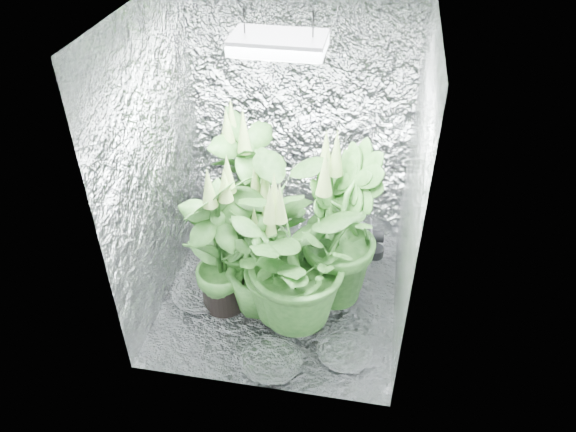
% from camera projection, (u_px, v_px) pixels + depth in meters
% --- Properties ---
extents(ground, '(1.60, 1.60, 0.00)m').
position_uv_depth(ground, '(281.00, 294.00, 4.02)').
color(ground, silver).
rests_on(ground, ground).
extents(walls, '(1.62, 1.62, 2.00)m').
position_uv_depth(walls, '(280.00, 177.00, 3.43)').
color(walls, silver).
rests_on(walls, ground).
extents(ceiling, '(1.60, 1.60, 0.01)m').
position_uv_depth(ceiling, '(278.00, 10.00, 2.83)').
color(ceiling, silver).
rests_on(ceiling, walls).
extents(grow_lamp, '(0.50, 0.30, 0.22)m').
position_uv_depth(grow_lamp, '(279.00, 43.00, 2.93)').
color(grow_lamp, gray).
rests_on(grow_lamp, ceiling).
extents(plant_a, '(1.01, 1.01, 0.99)m').
position_uv_depth(plant_a, '(252.00, 229.00, 3.87)').
color(plant_a, black).
rests_on(plant_a, ground).
extents(plant_b, '(0.82, 0.82, 1.24)m').
position_uv_depth(plant_b, '(249.00, 189.00, 4.08)').
color(plant_b, black).
rests_on(plant_b, ground).
extents(plant_c, '(0.63, 0.63, 1.22)m').
position_uv_depth(plant_c, '(341.00, 230.00, 3.70)').
color(plant_c, black).
rests_on(plant_c, ground).
extents(plant_d, '(0.59, 0.59, 0.86)m').
position_uv_depth(plant_d, '(258.00, 264.00, 3.69)').
color(plant_d, black).
rests_on(plant_d, ground).
extents(plant_e, '(1.15, 1.15, 1.13)m').
position_uv_depth(plant_e, '(289.00, 258.00, 3.52)').
color(plant_e, black).
rests_on(plant_e, ground).
extents(plant_f, '(0.78, 0.78, 1.18)m').
position_uv_depth(plant_f, '(220.00, 244.00, 3.63)').
color(plant_f, black).
rests_on(plant_f, ground).
extents(circulation_fan, '(0.15, 0.29, 0.34)m').
position_uv_depth(circulation_fan, '(373.00, 241.00, 4.28)').
color(circulation_fan, black).
rests_on(circulation_fan, ground).
extents(plant_label, '(0.05, 0.03, 0.08)m').
position_uv_depth(plant_label, '(297.00, 290.00, 3.63)').
color(plant_label, white).
rests_on(plant_label, plant_e).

